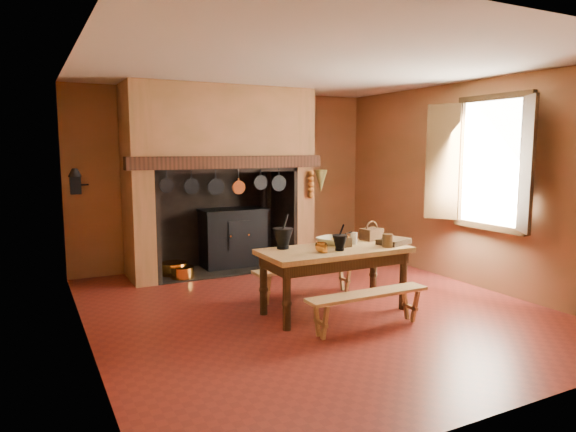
# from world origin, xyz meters

# --- Properties ---
(floor) EXTENTS (5.50, 5.50, 0.00)m
(floor) POSITION_xyz_m (0.00, 0.00, 0.00)
(floor) COLOR maroon
(floor) RESTS_ON ground
(ceiling) EXTENTS (5.50, 5.50, 0.00)m
(ceiling) POSITION_xyz_m (0.00, 0.00, 2.80)
(ceiling) COLOR silver
(ceiling) RESTS_ON back_wall
(back_wall) EXTENTS (5.00, 0.02, 2.80)m
(back_wall) POSITION_xyz_m (0.00, 2.75, 1.40)
(back_wall) COLOR #9C5E3E
(back_wall) RESTS_ON floor
(wall_left) EXTENTS (0.02, 5.50, 2.80)m
(wall_left) POSITION_xyz_m (-2.50, 0.00, 1.40)
(wall_left) COLOR #9C5E3E
(wall_left) RESTS_ON floor
(wall_right) EXTENTS (0.02, 5.50, 2.80)m
(wall_right) POSITION_xyz_m (2.50, 0.00, 1.40)
(wall_right) COLOR #9C5E3E
(wall_right) RESTS_ON floor
(wall_front) EXTENTS (5.00, 0.02, 2.80)m
(wall_front) POSITION_xyz_m (0.00, -2.75, 1.40)
(wall_front) COLOR #9C5E3E
(wall_front) RESTS_ON floor
(chimney_breast) EXTENTS (2.95, 0.96, 2.80)m
(chimney_breast) POSITION_xyz_m (-0.30, 2.31, 1.81)
(chimney_breast) COLOR #9C5E3E
(chimney_breast) RESTS_ON floor
(iron_range) EXTENTS (1.12, 0.55, 1.60)m
(iron_range) POSITION_xyz_m (-0.04, 2.45, 0.48)
(iron_range) COLOR black
(iron_range) RESTS_ON floor
(hearth_pans) EXTENTS (0.51, 0.62, 0.20)m
(hearth_pans) POSITION_xyz_m (-1.05, 2.22, 0.09)
(hearth_pans) COLOR orange
(hearth_pans) RESTS_ON floor
(hanging_pans) EXTENTS (1.92, 0.29, 0.27)m
(hanging_pans) POSITION_xyz_m (-0.34, 1.81, 1.36)
(hanging_pans) COLOR black
(hanging_pans) RESTS_ON chimney_breast
(onion_string) EXTENTS (0.12, 0.10, 0.46)m
(onion_string) POSITION_xyz_m (1.00, 1.79, 1.33)
(onion_string) COLOR #A6601E
(onion_string) RESTS_ON chimney_breast
(herb_bunch) EXTENTS (0.20, 0.20, 0.35)m
(herb_bunch) POSITION_xyz_m (1.18, 1.79, 1.38)
(herb_bunch) COLOR olive
(herb_bunch) RESTS_ON chimney_breast
(window) EXTENTS (0.39, 1.75, 1.76)m
(window) POSITION_xyz_m (2.35, -0.40, 1.70)
(window) COLOR white
(window) RESTS_ON wall_right
(wall_coffee_mill) EXTENTS (0.23, 0.16, 0.31)m
(wall_coffee_mill) POSITION_xyz_m (-2.42, 1.55, 1.52)
(wall_coffee_mill) COLOR black
(wall_coffee_mill) RESTS_ON wall_left
(work_table) EXTENTS (1.74, 0.77, 0.75)m
(work_table) POSITION_xyz_m (0.15, -0.24, 0.63)
(work_table) COLOR tan
(work_table) RESTS_ON floor
(bench_front) EXTENTS (1.41, 0.25, 0.40)m
(bench_front) POSITION_xyz_m (0.15, -0.89, 0.30)
(bench_front) COLOR tan
(bench_front) RESTS_ON floor
(bench_back) EXTENTS (1.43, 0.25, 0.40)m
(bench_back) POSITION_xyz_m (0.15, 0.42, 0.30)
(bench_back) COLOR tan
(bench_back) RESTS_ON floor
(mortar_large) EXTENTS (0.24, 0.24, 0.40)m
(mortar_large) POSITION_xyz_m (-0.39, 0.01, 0.88)
(mortar_large) COLOR black
(mortar_large) RESTS_ON work_table
(mortar_small) EXTENTS (0.18, 0.18, 0.30)m
(mortar_small) POSITION_xyz_m (0.13, -0.38, 0.85)
(mortar_small) COLOR black
(mortar_small) RESTS_ON work_table
(coffee_grinder) EXTENTS (0.16, 0.12, 0.18)m
(coffee_grinder) POSITION_xyz_m (0.31, -0.22, 0.82)
(coffee_grinder) COLOR #342410
(coffee_grinder) RESTS_ON work_table
(brass_mug_a) EXTENTS (0.09, 0.09, 0.09)m
(brass_mug_a) POSITION_xyz_m (-0.08, -0.39, 0.79)
(brass_mug_a) COLOR orange
(brass_mug_a) RESTS_ON work_table
(brass_mug_b) EXTENTS (0.09, 0.09, 0.08)m
(brass_mug_b) POSITION_xyz_m (0.27, -0.05, 0.79)
(brass_mug_b) COLOR orange
(brass_mug_b) RESTS_ON work_table
(mixing_bowl) EXTENTS (0.47, 0.47, 0.09)m
(mixing_bowl) POSITION_xyz_m (0.26, -0.02, 0.80)
(mixing_bowl) COLOR beige
(mixing_bowl) RESTS_ON work_table
(stoneware_crock) EXTENTS (0.14, 0.14, 0.15)m
(stoneware_crock) POSITION_xyz_m (0.74, -0.46, 0.83)
(stoneware_crock) COLOR brown
(stoneware_crock) RESTS_ON work_table
(glass_jar) EXTENTS (0.08, 0.08, 0.14)m
(glass_jar) POSITION_xyz_m (0.49, -0.13, 0.82)
(glass_jar) COLOR beige
(glass_jar) RESTS_ON work_table
(wicker_basket) EXTENTS (0.28, 0.22, 0.24)m
(wicker_basket) POSITION_xyz_m (0.86, 0.02, 0.83)
(wicker_basket) COLOR #4B2F16
(wicker_basket) RESTS_ON work_table
(wooden_tray) EXTENTS (0.44, 0.37, 0.06)m
(wooden_tray) POSITION_xyz_m (0.92, -0.34, 0.78)
(wooden_tray) COLOR #342410
(wooden_tray) RESTS_ON work_table
(brass_cup) EXTENTS (0.18, 0.18, 0.11)m
(brass_cup) POSITION_xyz_m (-0.10, -0.35, 0.80)
(brass_cup) COLOR orange
(brass_cup) RESTS_ON work_table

